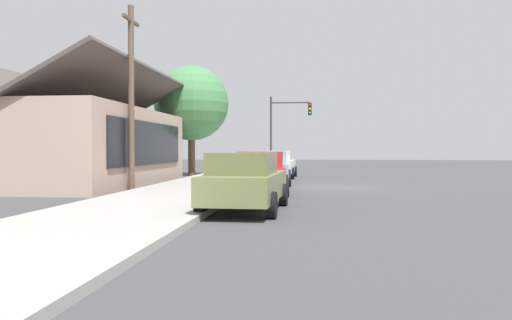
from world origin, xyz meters
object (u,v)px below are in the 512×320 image
at_px(fire_hydrant_red, 226,180).
at_px(car_ivory, 278,164).
at_px(traffic_light_main, 287,122).
at_px(car_cherry, 261,172).
at_px(utility_pole_wooden, 131,94).
at_px(car_olive, 245,181).
at_px(shade_tree, 191,103).
at_px(car_skyblue, 270,167).

bearing_deg(fire_hydrant_red, car_ivory, -7.40).
bearing_deg(traffic_light_main, car_ivory, 176.65).
xyz_separation_m(car_cherry, utility_pole_wooden, (1.16, 5.41, 3.11)).
height_order(car_olive, shade_tree, shade_tree).
bearing_deg(car_skyblue, car_olive, 178.37).
height_order(car_olive, traffic_light_main, traffic_light_main).
height_order(car_olive, fire_hydrant_red, car_olive).
relative_size(car_olive, car_ivory, 1.03).
distance_m(car_cherry, car_ivory, 11.07).
bearing_deg(traffic_light_main, shade_tree, 116.59).
xyz_separation_m(shade_tree, traffic_light_main, (2.92, -5.84, -1.05)).
distance_m(car_olive, utility_pole_wooden, 9.28).
bearing_deg(traffic_light_main, fire_hydrant_red, 173.84).
xyz_separation_m(car_ivory, utility_pole_wooden, (-9.91, 5.38, 3.11)).
bearing_deg(car_olive, shade_tree, 19.58).
bearing_deg(traffic_light_main, car_olive, 179.59).
bearing_deg(shade_tree, fire_hydrant_red, -161.45).
relative_size(shade_tree, traffic_light_main, 1.33).
bearing_deg(car_skyblue, car_cherry, 178.15).
bearing_deg(car_skyblue, utility_pole_wooden, 125.34).
bearing_deg(car_olive, fire_hydrant_red, 16.48).
relative_size(car_cherry, traffic_light_main, 0.86).
xyz_separation_m(car_cherry, shade_tree, (12.88, 5.59, 3.73)).
bearing_deg(car_skyblue, fire_hydrant_red, 162.08).
distance_m(traffic_light_main, utility_pole_wooden, 15.70).
distance_m(car_cherry, fire_hydrant_red, 1.50).
relative_size(car_olive, fire_hydrant_red, 6.80).
height_order(utility_pole_wooden, fire_hydrant_red, utility_pole_wooden).
bearing_deg(fire_hydrant_red, utility_pole_wooden, 79.60).
distance_m(car_skyblue, shade_tree, 10.09).
distance_m(car_olive, shade_tree, 19.72).
height_order(car_ivory, fire_hydrant_red, car_ivory).
distance_m(car_olive, car_cherry, 5.63).
distance_m(utility_pole_wooden, fire_hydrant_red, 5.32).
distance_m(car_cherry, traffic_light_main, 16.03).
height_order(car_skyblue, fire_hydrant_red, car_skyblue).
bearing_deg(utility_pole_wooden, shade_tree, 0.88).
relative_size(car_skyblue, shade_tree, 0.71).
relative_size(car_cherry, car_skyblue, 0.92).
xyz_separation_m(car_cherry, fire_hydrant_red, (0.42, 1.41, -0.32)).
bearing_deg(car_skyblue, shade_tree, 33.72).
distance_m(car_olive, fire_hydrant_red, 6.24).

